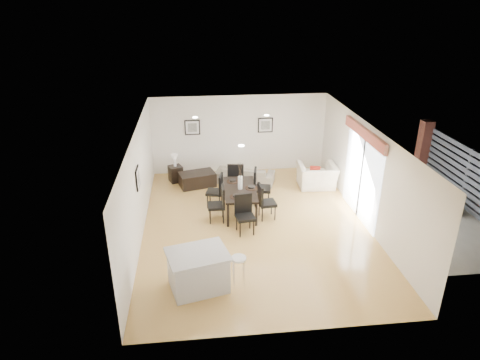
{
  "coord_description": "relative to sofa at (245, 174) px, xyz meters",
  "views": [
    {
      "loc": [
        -1.53,
        -10.05,
        5.83
      ],
      "look_at": [
        -0.37,
        0.4,
        1.21
      ],
      "focal_mm": 32.0,
      "sensor_mm": 36.0,
      "label": 1
    }
  ],
  "objects": [
    {
      "name": "cushion",
      "position": [
        2.15,
        -0.75,
        0.32
      ],
      "size": [
        0.34,
        0.19,
        0.32
      ],
      "primitive_type": "cube",
      "rotation": [
        0.0,
        0.0,
        2.87
      ],
      "color": "#AE2416",
      "rests_on": "armchair"
    },
    {
      "name": "dining_chair_wnear",
      "position": [
        -1.01,
        -2.53,
        0.29
      ],
      "size": [
        0.47,
        0.47,
        1.02
      ],
      "rotation": [
        0.0,
        0.0,
        -1.58
      ],
      "color": "black",
      "rests_on": "ground"
    },
    {
      "name": "kitchen_island",
      "position": [
        -1.66,
        -5.44,
        0.16
      ],
      "size": [
        1.44,
        1.23,
        0.87
      ],
      "rotation": [
        0.0,
        0.0,
        0.25
      ],
      "color": "#BDBDBF",
      "rests_on": "ground"
    },
    {
      "name": "wall_right",
      "position": [
        2.92,
        -2.94,
        1.07
      ],
      "size": [
        0.04,
        8.0,
        2.7
      ],
      "primitive_type": "cube",
      "color": "white",
      "rests_on": "ground"
    },
    {
      "name": "wall_back",
      "position": [
        -0.08,
        1.06,
        1.07
      ],
      "size": [
        6.0,
        0.04,
        2.7
      ],
      "primitive_type": "cube",
      "color": "white",
      "rests_on": "ground"
    },
    {
      "name": "wall_left",
      "position": [
        -3.08,
        -2.94,
        1.07
      ],
      "size": [
        0.04,
        8.0,
        2.7
      ],
      "primitive_type": "cube",
      "color": "white",
      "rests_on": "ground"
    },
    {
      "name": "ceiling",
      "position": [
        -0.08,
        -2.94,
        2.42
      ],
      "size": [
        6.0,
        8.0,
        0.02
      ],
      "primitive_type": "cube",
      "color": "white",
      "rests_on": "wall_back"
    },
    {
      "name": "ground",
      "position": [
        -0.08,
        -2.94,
        -0.28
      ],
      "size": [
        8.0,
        8.0,
        0.0
      ],
      "primitive_type": "plane",
      "color": "#DEB25B",
      "rests_on": "ground"
    },
    {
      "name": "coffee_table",
      "position": [
        -1.59,
        -0.1,
        -0.05
      ],
      "size": [
        1.26,
        0.94,
        0.45
      ],
      "primitive_type": "cube",
      "rotation": [
        0.0,
        0.0,
        0.26
      ],
      "color": "black",
      "rests_on": "ground"
    },
    {
      "name": "dining_chair_foot",
      "position": [
        -0.41,
        -1.0,
        0.33
      ],
      "size": [
        0.56,
        0.56,
        1.1
      ],
      "rotation": [
        0.0,
        0.0,
        2.99
      ],
      "color": "black",
      "rests_on": "ground"
    },
    {
      "name": "table_lamp",
      "position": [
        -2.3,
        0.33,
        0.53
      ],
      "size": [
        0.22,
        0.22,
        0.41
      ],
      "color": "white",
      "rests_on": "side_table"
    },
    {
      "name": "armchair",
      "position": [
        2.26,
        -0.64,
        0.11
      ],
      "size": [
        1.24,
        1.1,
        0.77
      ],
      "primitive_type": "imported",
      "rotation": [
        0.0,
        0.0,
        3.09
      ],
      "color": "white",
      "rests_on": "ground"
    },
    {
      "name": "side_table",
      "position": [
        -2.3,
        0.33,
        -0.01
      ],
      "size": [
        0.53,
        0.53,
        0.55
      ],
      "primitive_type": "cube",
      "rotation": [
        0.0,
        0.0,
        0.36
      ],
      "color": "black",
      "rests_on": "ground"
    },
    {
      "name": "dining_chair_efar",
      "position": [
        0.22,
        -1.62,
        0.34
      ],
      "size": [
        0.58,
        0.58,
        1.11
      ],
      "rotation": [
        0.0,
        0.0,
        1.38
      ],
      "color": "black",
      "rests_on": "ground"
    },
    {
      "name": "sliding_door",
      "position": [
        2.88,
        -2.64,
        1.39
      ],
      "size": [
        0.12,
        2.7,
        2.57
      ],
      "color": "white",
      "rests_on": "wall_right"
    },
    {
      "name": "wall_front",
      "position": [
        -0.08,
        -6.94,
        1.07
      ],
      "size": [
        6.0,
        0.04,
        2.7
      ],
      "primitive_type": "cube",
      "color": "white",
      "rests_on": "ground"
    },
    {
      "name": "dining_chair_head",
      "position": [
        -0.41,
        -3.18,
        0.3
      ],
      "size": [
        0.53,
        0.53,
        1.04
      ],
      "rotation": [
        0.0,
        0.0,
        0.14
      ],
      "color": "black",
      "rests_on": "ground"
    },
    {
      "name": "sofa",
      "position": [
        0.0,
        0.0,
        0.0
      ],
      "size": [
        2.05,
        1.32,
        0.56
      ],
      "primitive_type": "imported",
      "rotation": [
        0.0,
        0.0,
        2.82
      ],
      "color": "gray",
      "rests_on": "ground"
    },
    {
      "name": "courtyard",
      "position": [
        6.09,
        -2.08,
        0.64
      ],
      "size": [
        6.0,
        6.0,
        2.0
      ],
      "color": "gray",
      "rests_on": "ground"
    },
    {
      "name": "courtyard_plant_a",
      "position": [
        5.53,
        -2.89,
        0.05
      ],
      "size": [
        0.74,
        0.69,
        0.66
      ],
      "primitive_type": "imported",
      "rotation": [
        0.0,
        0.0,
        0.35
      ],
      "color": "#3D5A26",
      "rests_on": "ground"
    },
    {
      "name": "framed_print_back_right",
      "position": [
        0.82,
        1.03,
        1.37
      ],
      "size": [
        0.52,
        0.04,
        0.52
      ],
      "color": "black",
      "rests_on": "wall_back"
    },
    {
      "name": "vase",
      "position": [
        -0.39,
        -2.08,
        0.81
      ],
      "size": [
        0.85,
        1.39,
        0.79
      ],
      "color": "white",
      "rests_on": "dining_table"
    },
    {
      "name": "dining_chair_wfar",
      "position": [
        -1.02,
        -1.66,
        0.29
      ],
      "size": [
        0.56,
        0.56,
        1.02
      ],
      "rotation": [
        0.0,
        0.0,
        -1.82
      ],
      "color": "black",
      "rests_on": "ground"
    },
    {
      "name": "framed_print_left_wall",
      "position": [
        -3.05,
        -3.14,
        1.37
      ],
      "size": [
        0.04,
        0.52,
        0.52
      ],
      "rotation": [
        0.0,
        0.0,
        1.57
      ],
      "color": "black",
      "rests_on": "wall_left"
    },
    {
      "name": "bar_stool",
      "position": [
        -0.8,
        -5.44,
        0.32
      ],
      "size": [
        0.32,
        0.32,
        0.7
      ],
      "color": "white",
      "rests_on": "ground"
    },
    {
      "name": "courtyard_plant_b",
      "position": [
        5.37,
        -1.55,
        0.03
      ],
      "size": [
        0.42,
        0.42,
        0.63
      ],
      "primitive_type": "imported",
      "rotation": [
        0.0,
        0.0,
        0.2
      ],
      "color": "#3D5A26",
      "rests_on": "ground"
    },
    {
      "name": "dining_table",
      "position": [
        -0.39,
        -2.08,
        0.38
      ],
      "size": [
        0.96,
        1.81,
        0.74
      ],
      "rotation": [
        0.0,
        0.0,
        -0.04
      ],
      "color": "black",
      "rests_on": "ground"
    },
    {
      "name": "framed_print_back_left",
      "position": [
        -1.68,
        1.03,
        1.37
      ],
      "size": [
        0.52,
        0.04,
        0.52
      ],
      "color": "black",
      "rests_on": "wall_back"
    },
    {
      "name": "dining_chair_enear",
      "position": [
        0.23,
        -2.54,
        0.3
      ],
      "size": [
        0.5,
        0.5,
        1.03
      ],
      "rotation": [
        0.0,
        0.0,
        1.66
      ],
      "color": "black",
      "rests_on": "ground"
    }
  ]
}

